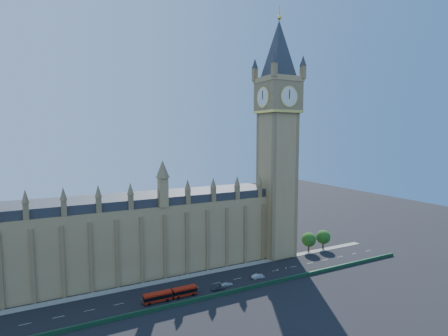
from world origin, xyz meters
name	(u,v)px	position (x,y,z in m)	size (l,w,h in m)	color
ground	(206,285)	(0.00, 0.00, 0.00)	(400.00, 400.00, 0.00)	black
palace_westminster	(115,237)	(-25.00, 22.00, 13.86)	(120.00, 20.00, 28.00)	#A2824E
elizabeth_tower	(278,122)	(38.00, 13.99, 54.56)	(20.59, 20.59, 105.00)	#A2824E
bridge_parapet	(218,295)	(0.00, -9.00, 0.60)	(160.00, 0.60, 1.20)	#1E4C2D
kerb_north	(195,275)	(0.00, 9.50, 0.08)	(160.00, 3.00, 0.16)	gray
tree_east_near	(309,239)	(52.22, 10.08, 5.64)	(6.00, 6.00, 8.50)	#382619
tree_east_far	(324,237)	(60.22, 10.08, 5.64)	(6.00, 6.00, 8.50)	#382619
red_bus	(171,294)	(-13.39, -3.96, 1.48)	(16.58, 2.70, 2.82)	#B11C0B
car_grey	(218,288)	(2.15, -4.81, 0.73)	(1.72, 4.28, 1.46)	#42444A
car_silver	(258,276)	(18.48, -2.99, 0.73)	(1.55, 4.45, 1.47)	#B3B7BB
car_white	(227,284)	(6.00, -3.67, 0.60)	(1.68, 4.12, 1.20)	silver
cone_a	(262,275)	(20.86, -2.04, 0.31)	(0.52, 0.52, 0.63)	black
cone_b	(286,268)	(32.12, -0.76, 0.39)	(0.61, 0.61, 0.78)	black
cone_c	(262,274)	(20.99, -1.42, 0.37)	(0.50, 0.50, 0.75)	black
cone_d	(277,270)	(28.47, -0.52, 0.36)	(0.61, 0.61, 0.73)	black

